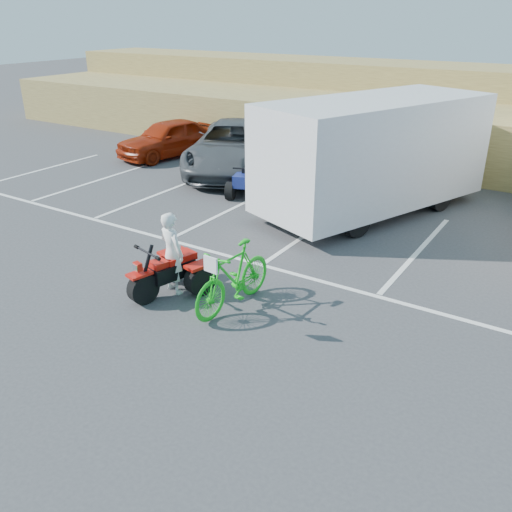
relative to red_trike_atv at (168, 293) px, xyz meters
The scene contains 11 objects.
ground 0.92m from the red_trike_atv, 18.60° to the right, with size 100.00×100.00×0.00m, color #3B3B3D.
parking_stripes 4.15m from the red_trike_atv, 65.26° to the left, with size 28.00×5.16×0.01m.
grass_embankment 15.28m from the red_trike_atv, 86.71° to the left, with size 40.00×8.50×3.10m.
red_trike_atv is the anchor object (origin of this frame).
rider 0.85m from the red_trike_atv, 75.75° to the left, with size 0.61×0.40×1.66m, color white.
green_dirt_bike 1.56m from the red_trike_atv, 10.53° to the left, with size 0.59×2.10×1.26m, color #14BF19.
grey_pickup 9.26m from the red_trike_atv, 116.30° to the left, with size 2.79×6.06×1.68m, color #404347.
red_car 11.41m from the red_trike_atv, 130.81° to the left, with size 1.66×4.12×1.40m, color #992208.
cargo_trailer 7.12m from the red_trike_atv, 77.33° to the left, with size 4.85×7.12×3.08m.
quad_atv_blue 6.50m from the red_trike_atv, 108.72° to the left, with size 1.16×1.55×1.01m, color navy, non-canonical shape.
quad_atv_green 5.88m from the red_trike_atv, 97.16° to the left, with size 0.96×1.29×0.84m, color #166019, non-canonical shape.
Camera 1 is at (5.74, -6.80, 5.12)m, focal length 38.00 mm.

